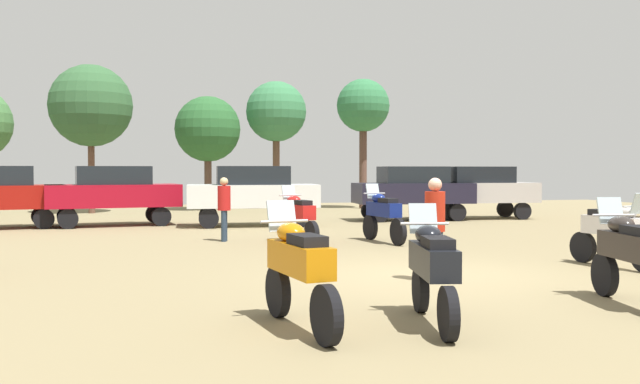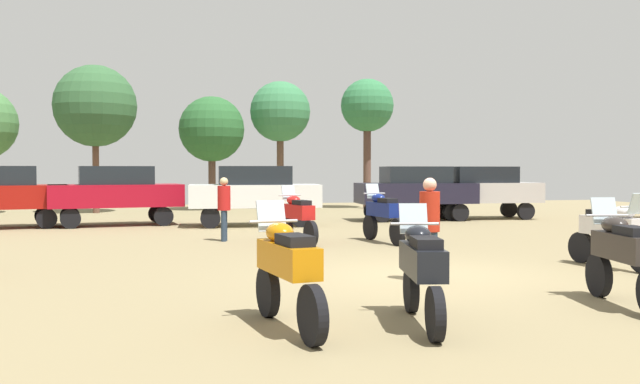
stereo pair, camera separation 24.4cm
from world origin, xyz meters
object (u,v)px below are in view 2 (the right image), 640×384
at_px(motorcycle_2, 298,215).
at_px(person_2, 224,204).
at_px(person_1, 430,221).
at_px(tree_1, 95,106).
at_px(motorcycle_9, 422,267).
at_px(car_2, 116,191).
at_px(motorcycle_6, 612,231).
at_px(tree_6, 367,107).
at_px(car_5, 481,188).
at_px(motorcycle_4, 287,267).
at_px(motorcycle_10, 383,214).
at_px(tree_4, 212,130).
at_px(motorcycle_5, 623,254).
at_px(car_1, 415,189).
at_px(car_6, 255,191).
at_px(tree_5, 280,113).

xyz_separation_m(motorcycle_2, person_2, (-1.77, 1.01, 0.26)).
height_order(person_1, tree_1, tree_1).
xyz_separation_m(motorcycle_9, tree_1, (-5.76, 23.10, 3.91)).
distance_m(car_2, tree_1, 7.94).
relative_size(motorcycle_6, person_1, 1.23).
relative_size(motorcycle_9, person_1, 1.22).
bearing_deg(tree_6, motorcycle_9, -105.85).
xyz_separation_m(car_5, tree_6, (-2.15, 7.74, 3.73)).
relative_size(motorcycle_4, person_1, 1.27).
relative_size(motorcycle_10, car_2, 0.49).
bearing_deg(tree_4, motorcycle_9, -88.35).
bearing_deg(motorcycle_5, car_1, 89.15).
relative_size(motorcycle_2, car_5, 0.48).
bearing_deg(car_6, tree_5, -10.85).
bearing_deg(motorcycle_9, motorcycle_5, 18.75).
distance_m(motorcycle_2, tree_1, 15.67).
relative_size(car_5, person_2, 2.62).
bearing_deg(person_2, tree_4, 11.32).
distance_m(car_6, person_2, 4.82).
height_order(motorcycle_9, tree_6, tree_6).
height_order(car_5, person_1, car_5).
bearing_deg(car_6, motorcycle_9, -175.99).
bearing_deg(motorcycle_9, tree_5, 95.25).
distance_m(motorcycle_5, car_6, 14.73).
xyz_separation_m(motorcycle_4, person_2, (0.20, 10.06, 0.24)).
xyz_separation_m(car_1, car_5, (2.73, 0.11, 0.00)).
bearing_deg(motorcycle_4, tree_6, 61.74).
distance_m(car_1, car_5, 2.73).
height_order(motorcycle_4, motorcycle_9, motorcycle_4).
xyz_separation_m(motorcycle_10, car_1, (3.62, 6.95, 0.43)).
bearing_deg(tree_4, car_2, -115.31).
bearing_deg(car_5, car_1, 95.85).
distance_m(motorcycle_4, car_6, 14.75).
bearing_deg(car_6, tree_1, 38.88).
relative_size(motorcycle_2, car_1, 0.48).
bearing_deg(motorcycle_4, motorcycle_5, -5.66).
relative_size(person_1, person_2, 1.04).
distance_m(car_2, tree_6, 14.13).
height_order(motorcycle_9, car_2, car_2).
bearing_deg(motorcycle_5, motorcycle_10, 104.13).
height_order(car_2, tree_1, tree_1).
relative_size(motorcycle_2, tree_5, 0.34).
xyz_separation_m(motorcycle_10, car_6, (-2.53, 5.85, 0.43)).
distance_m(car_6, tree_1, 10.68).
bearing_deg(person_2, tree_5, -1.38).
xyz_separation_m(car_6, person_1, (1.31, -11.88, -0.15)).
bearing_deg(motorcycle_9, car_6, 101.26).
bearing_deg(tree_1, car_1, -31.08).
distance_m(motorcycle_5, car_1, 15.81).
distance_m(motorcycle_5, car_5, 16.65).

